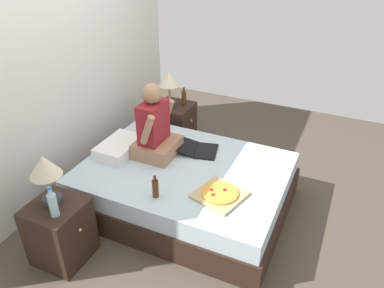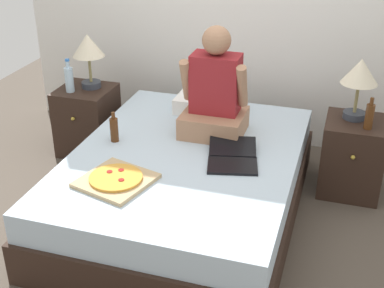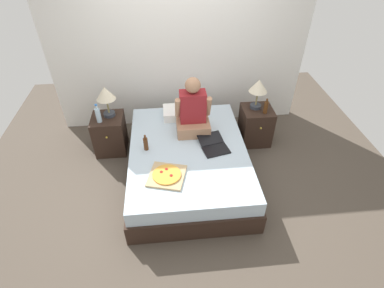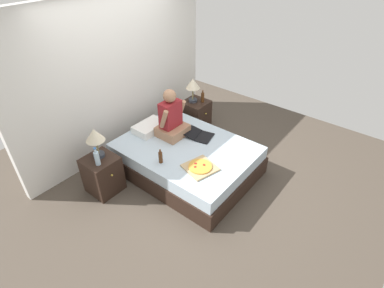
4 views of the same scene
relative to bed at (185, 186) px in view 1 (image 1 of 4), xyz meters
The scene contains 14 objects.
ground_plane 0.24m from the bed, ahead, with size 5.82×5.82×0.00m, color #4C4238.
wall_back 1.72m from the bed, 90.00° to the left, with size 3.82×0.12×2.50m, color silver.
bed is the anchor object (origin of this frame).
nightstand_left 1.28m from the bed, 148.55° to the left, with size 0.44×0.47×0.57m.
lamp_on_left_nightstand 1.44m from the bed, 145.69° to the left, with size 0.26×0.26×0.45m.
water_bottle 1.38m from the bed, 153.76° to the left, with size 0.07×0.07×0.28m.
nightstand_right 1.28m from the bed, 31.45° to the left, with size 0.44×0.47×0.57m.
lamp_on_right_nightstand 1.44m from the bed, 34.06° to the left, with size 0.26×0.26×0.45m.
beer_bottle 1.36m from the bed, 26.04° to the left, with size 0.06×0.06×0.23m.
pillow 0.81m from the bed, 92.46° to the left, with size 0.52×0.34×0.12m, color white.
person_seated 0.66m from the bed, 75.10° to the left, with size 0.47×0.40×0.78m.
laptop 0.43m from the bed, ahead, with size 0.40×0.48×0.07m.
pizza_box 0.62m from the bed, 120.54° to the right, with size 0.49×0.49×0.05m.
beer_bottle_on_bed 0.63m from the bed, behind, with size 0.06×0.06×0.22m.
Camera 1 is at (-2.78, -1.37, 2.58)m, focal length 35.00 mm.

